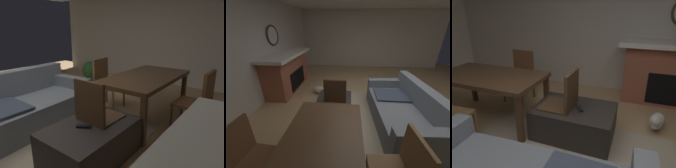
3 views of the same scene
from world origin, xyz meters
TOP-DOWN VIEW (x-y plane):
  - floor at (0.00, 0.00)m, footprint 9.49×9.49m
  - wall_right_window_side at (3.95, 0.00)m, footprint 0.12×6.54m
  - area_rug at (0.22, -0.43)m, footprint 2.60×2.00m
  - couch at (0.22, 0.30)m, footprint 2.01×1.08m
  - ottoman_coffee_table at (0.22, -1.10)m, footprint 1.06×0.73m
  - tv_remote at (0.14, -1.07)m, footprint 0.12×0.16m
  - dining_table at (1.58, -1.06)m, footprint 1.66×0.89m
  - dining_chair_west at (0.36, -1.06)m, footprint 0.45×0.45m
  - dining_chair_north at (1.57, -0.22)m, footprint 0.48×0.48m
  - dining_chair_south at (1.58, -1.90)m, footprint 0.46×0.46m
  - potted_plant at (2.64, 1.19)m, footprint 0.42×0.42m

SIDE VIEW (x-z plane):
  - floor at x=0.00m, z-range 0.00..0.00m
  - area_rug at x=0.22m, z-range 0.00..0.01m
  - ottoman_coffee_table at x=0.22m, z-range 0.00..0.43m
  - couch at x=0.22m, z-range -0.11..0.71m
  - potted_plant at x=2.64m, z-range 0.04..0.63m
  - tv_remote at x=0.14m, z-range 0.43..0.45m
  - dining_chair_west at x=0.36m, z-range 0.06..0.99m
  - dining_chair_north at x=1.57m, z-range 0.06..0.99m
  - dining_chair_south at x=1.58m, z-range 0.06..0.99m
  - dining_table at x=1.58m, z-range 0.29..1.03m
  - wall_right_window_side at x=3.95m, z-range 0.00..2.52m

